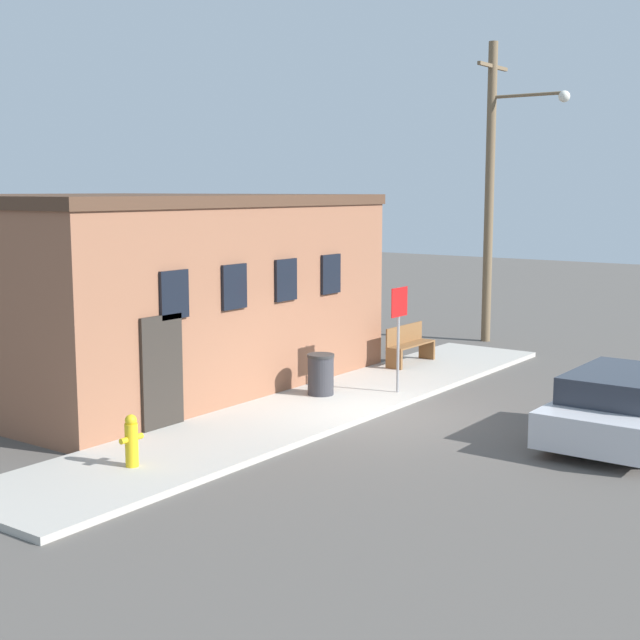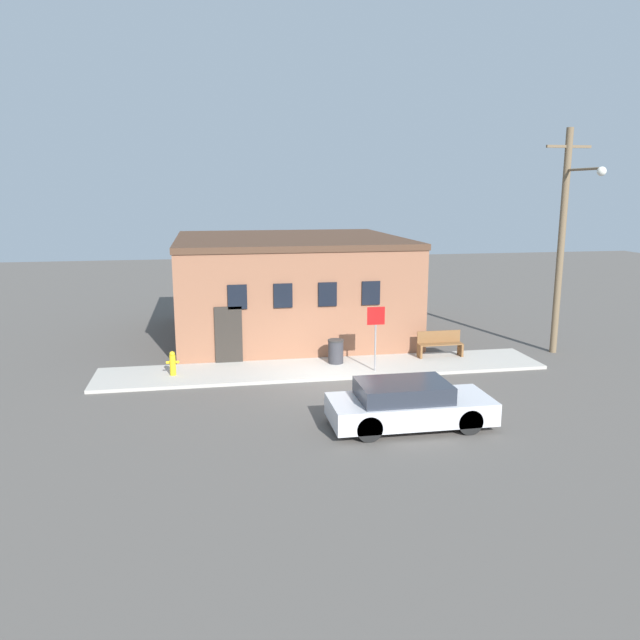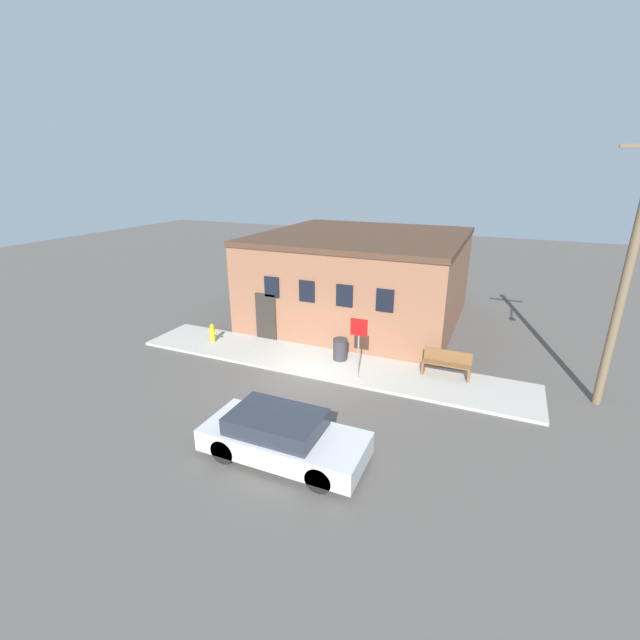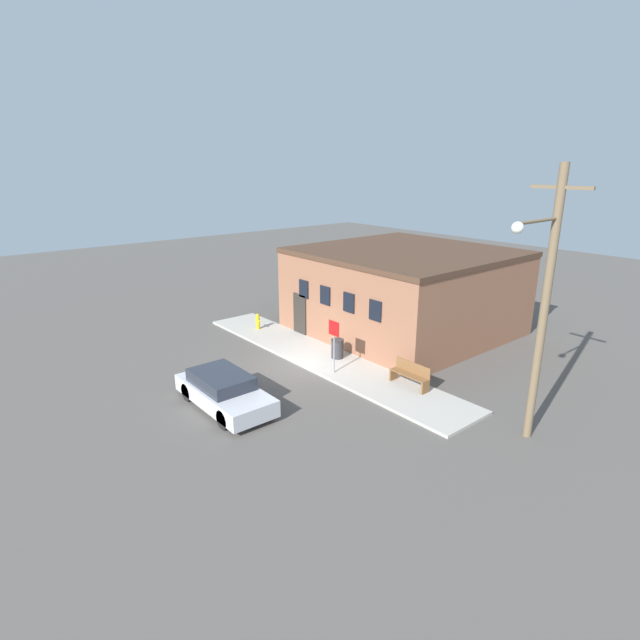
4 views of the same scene
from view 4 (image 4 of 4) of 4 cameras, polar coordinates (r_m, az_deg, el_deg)
ground_plane at (r=22.20m, az=-2.39°, el=-5.29°), size 80.00×80.00×0.00m
sidewalk at (r=22.94m, az=0.22°, el=-4.35°), size 15.93×2.63×0.12m
brick_building at (r=26.65m, az=9.59°, el=3.32°), size 9.62×9.56×4.35m
fire_hydrant at (r=26.78m, az=-7.12°, el=-0.15°), size 0.44×0.21×0.84m
stop_sign at (r=20.69m, az=1.61°, el=-1.97°), size 0.63×0.06×2.28m
bench at (r=20.17m, az=10.28°, el=-6.15°), size 1.72×0.44×0.97m
trash_bin at (r=22.66m, az=2.00°, el=-3.28°), size 0.59×0.59×0.88m
utility_pole at (r=16.45m, az=24.17°, el=1.94°), size 1.80×2.43×8.63m
parked_car at (r=18.78m, az=-10.94°, el=-7.94°), size 4.42×1.86×1.27m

